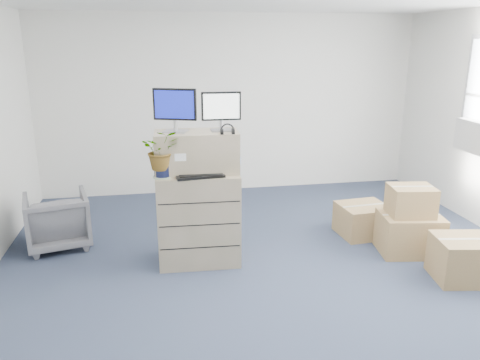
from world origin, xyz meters
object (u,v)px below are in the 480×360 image
object	(u,v)px
filing_cabinet_lower	(199,218)
water_bottle	(200,162)
monitor_right	(221,109)
office_chair	(57,218)
monitor_left	(175,108)
potted_plant	(162,155)
keyboard	(200,176)

from	to	relation	value
filing_cabinet_lower	water_bottle	distance (m)	0.63
monitor_right	office_chair	size ratio (longest dim) A/B	0.58
filing_cabinet_lower	water_bottle	size ratio (longest dim) A/B	4.48
monitor_left	potted_plant	distance (m)	0.51
filing_cabinet_lower	monitor_left	bearing A→B (deg)	167.57
monitor_left	potted_plant	world-z (taller)	monitor_left
monitor_right	office_chair	distance (m)	2.41
monitor_left	potted_plant	bearing A→B (deg)	-114.83
potted_plant	water_bottle	bearing A→B (deg)	16.38
monitor_right	keyboard	world-z (taller)	monitor_right
monitor_right	keyboard	size ratio (longest dim) A/B	0.83
monitor_left	office_chair	distance (m)	2.06
monitor_left	potted_plant	size ratio (longest dim) A/B	1.06
keyboard	water_bottle	distance (m)	0.20
potted_plant	office_chair	xyz separation A→B (m)	(-1.26, 0.79, -0.90)
monitor_right	potted_plant	world-z (taller)	monitor_right
potted_plant	office_chair	distance (m)	1.74
filing_cabinet_lower	keyboard	size ratio (longest dim) A/B	2.05
monitor_right	keyboard	distance (m)	0.73
keyboard	water_bottle	bearing A→B (deg)	76.69
keyboard	monitor_right	bearing A→B (deg)	30.53
monitor_right	water_bottle	distance (m)	0.60
monitor_left	monitor_right	bearing A→B (deg)	17.34
monitor_right	water_bottle	bearing A→B (deg)	-175.15
filing_cabinet_lower	potted_plant	world-z (taller)	potted_plant
filing_cabinet_lower	monitor_right	distance (m)	1.21
filing_cabinet_lower	monitor_left	distance (m)	1.22
keyboard	water_bottle	world-z (taller)	water_bottle
water_bottle	potted_plant	size ratio (longest dim) A/B	0.53
monitor_right	water_bottle	world-z (taller)	monitor_right
monitor_right	office_chair	xyz separation A→B (m)	(-1.89, 0.66, -1.34)
potted_plant	monitor_left	bearing A→B (deg)	45.21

